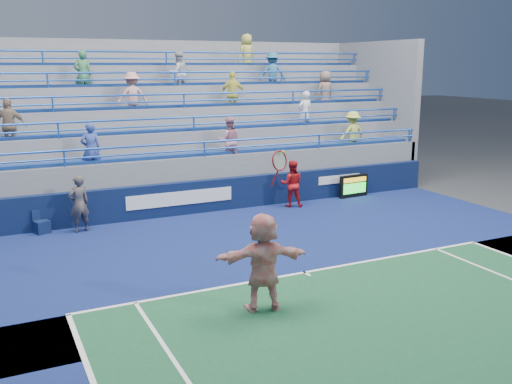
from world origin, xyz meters
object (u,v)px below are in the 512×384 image
serve_speed_board (354,186)px  tennis_player (263,262)px  ball_girl (292,184)px  judge_chair (42,226)px  line_judge (79,204)px

serve_speed_board → tennis_player: tennis_player is taller
tennis_player → ball_girl: 8.67m
judge_chair → ball_girl: (8.24, -0.34, 0.60)m
tennis_player → judge_chair: bearing=114.9°
judge_chair → line_judge: 1.28m
serve_speed_board → line_judge: line_judge is taller
judge_chair → serve_speed_board: bearing=-0.4°
serve_speed_board → judge_chair: serve_speed_board is taller
line_judge → ball_girl: (7.18, -0.02, -0.04)m
serve_speed_board → ball_girl: size_ratio=0.75×
line_judge → ball_girl: 7.18m
serve_speed_board → line_judge: (-9.98, -0.24, 0.43)m
tennis_player → line_judge: size_ratio=1.89×
tennis_player → line_judge: 7.70m
serve_speed_board → tennis_player: (-7.51, -7.53, 0.60)m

